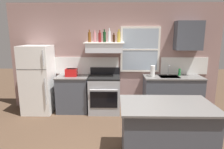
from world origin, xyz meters
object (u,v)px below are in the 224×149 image
Objects in this scene: bottle_rose_pink at (95,37)px; paper_towel_roll at (153,71)px; toaster at (71,72)px; bottle_amber_wine at (89,37)px; refrigerator at (38,79)px; bottle_brown_stout at (114,38)px; stove_range at (105,94)px; bottle_dark_green_wine at (104,37)px; bottle_red_label_wine at (100,37)px; bottle_champagne_gold_foil at (119,37)px; dish_soap_bottle at (179,72)px; bottle_clear_tall at (109,36)px; kitchen_island at (165,132)px.

paper_towel_roll is at bearing -3.45° from bottle_rose_pink.
toaster is 0.98m from bottle_amber_wine.
refrigerator is 2.85m from paper_towel_roll.
bottle_brown_stout is at bearing 4.29° from refrigerator.
toaster is at bearing -169.40° from bottle_rose_pink.
paper_towel_roll reaches higher than stove_range.
bottle_amber_wine is at bearing -179.58° from bottle_dark_green_wine.
bottle_amber_wine is at bearing -177.57° from bottle_brown_stout.
refrigerator is 1.86m from bottle_red_label_wine.
bottle_champagne_gold_foil is 1.71× the size of dish_soap_bottle.
bottle_champagne_gold_foil reaches higher than stove_range.
bottle_amber_wine reaches higher than dish_soap_bottle.
bottle_champagne_gold_foil is at bearing -6.56° from bottle_rose_pink.
dish_soap_bottle is (1.76, 0.10, -0.89)m from bottle_clear_tall.
toaster is 1.29m from bottle_clear_tall.
stove_range is 1.45m from bottle_champagne_gold_foil.
bottle_brown_stout is 2.59m from kitchen_island.
bottle_rose_pink is at bearing 160.52° from bottle_red_label_wine.
stove_range and dish_soap_bottle have the same top height.
kitchen_island is at bearing -64.56° from bottle_clear_tall.
bottle_brown_stout reaches higher than dish_soap_bottle.
refrigerator is 2.06m from bottle_clear_tall.
bottle_champagne_gold_foil is at bearing 9.08° from stove_range.
bottle_brown_stout is at bearing 112.07° from kitchen_island.
toaster is 0.21× the size of kitchen_island.
bottle_rose_pink is at bearing -179.62° from dish_soap_bottle.
stove_range is 0.78× the size of kitchen_island.
dish_soap_bottle is at bearing 1.14° from bottle_amber_wine.
kitchen_island is at bearing -70.36° from bottle_champagne_gold_foil.
stove_range is at bearing -0.98° from toaster.
bottle_clear_tall is at bearing -9.60° from bottle_red_label_wine.
bottle_amber_wine reaches higher than bottle_rose_pink.
bottle_brown_stout is at bearing 152.81° from bottle_champagne_gold_foil.
toaster is 1.36× the size of bottle_brown_stout.
bottle_amber_wine reaches higher than toaster.
dish_soap_bottle is (2.70, 0.12, -0.01)m from toaster.
bottle_champagne_gold_foil reaches higher than bottle_rose_pink.
bottle_rose_pink is at bearing 173.42° from bottle_dark_green_wine.
bottle_dark_green_wine is 0.91× the size of bottle_clear_tall.
bottle_clear_tall reaches higher than dish_soap_bottle.
bottle_red_label_wine is 0.84× the size of bottle_clear_tall.
bottle_red_label_wine is 0.20× the size of kitchen_island.
refrigerator is 5.41× the size of bottle_champagne_gold_foil.
bottle_red_label_wine is 0.11m from bottle_dark_green_wine.
bottle_dark_green_wine reaches higher than bottle_rose_pink.
bottle_clear_tall reaches higher than refrigerator.
bottle_champagne_gold_foil is at bearing 4.34° from bottle_clear_tall.
bottle_clear_tall reaches higher than stove_range.
bottle_rose_pink is 0.94× the size of bottle_champagne_gold_foil.
toaster reaches higher than stove_range.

